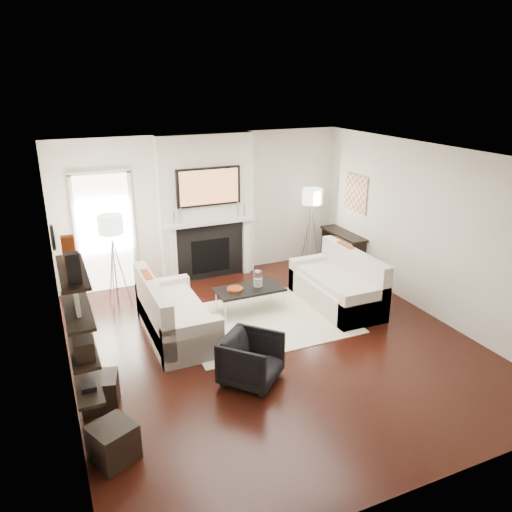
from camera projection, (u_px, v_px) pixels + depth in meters
name	position (u px, v px, depth m)	size (l,w,h in m)	color
room_envelope	(274.00, 256.00, 6.79)	(6.00, 6.00, 6.00)	black
chimney_breast	(207.00, 208.00, 9.26)	(1.80, 0.25, 2.70)	silver
fireplace_surround	(210.00, 252.00, 9.43)	(1.30, 0.02, 1.04)	black
firebox	(211.00, 256.00, 9.45)	(0.75, 0.02, 0.65)	black
mantel_pilaster_l	(174.00, 256.00, 9.12)	(0.12, 0.08, 1.10)	white
mantel_pilaster_r	(246.00, 246.00, 9.67)	(0.12, 0.08, 1.10)	white
mantel_shelf	(210.00, 222.00, 9.18)	(1.70, 0.18, 0.07)	white
tv_body	(209.00, 187.00, 8.98)	(1.20, 0.06, 0.70)	black
tv_screen	(209.00, 187.00, 8.95)	(1.10, 0.01, 0.62)	#BF723F
candlestick_l_tall	(181.00, 216.00, 8.92)	(0.04, 0.04, 0.30)	silver
candlestick_l_short	(174.00, 218.00, 8.88)	(0.04, 0.04, 0.24)	silver
candlestick_r_tall	(238.00, 209.00, 9.34)	(0.04, 0.04, 0.30)	silver
candlestick_r_short	(244.00, 210.00, 9.40)	(0.04, 0.04, 0.24)	silver
hallway_panel	(105.00, 234.00, 8.76)	(0.90, 0.02, 2.10)	white
door_trim_l	(77.00, 237.00, 8.56)	(0.06, 0.06, 2.16)	white
door_trim_r	(133.00, 231.00, 8.92)	(0.06, 0.06, 2.16)	white
door_trim_top	(99.00, 173.00, 8.37)	(1.02, 0.06, 0.06)	white
rug	(264.00, 320.00, 7.91)	(2.60, 2.00, 0.01)	beige
loveseat_left_base	(177.00, 323.00, 7.39)	(0.85, 1.80, 0.42)	beige
loveseat_left_back	(153.00, 308.00, 7.16)	(0.18, 1.80, 0.80)	beige
loveseat_left_arm_n	(193.00, 343.00, 6.67)	(0.85, 0.18, 0.60)	beige
loveseat_left_arm_s	(164.00, 297.00, 8.06)	(0.85, 0.18, 0.60)	beige
loveseat_left_cushion	(180.00, 306.00, 7.32)	(0.63, 1.44, 0.10)	beige
pillow_left_orange	(148.00, 287.00, 7.35)	(0.10, 0.42, 0.42)	#A33C14
pillow_left_charcoal	(157.00, 304.00, 6.84)	(0.10, 0.40, 0.40)	black
loveseat_right_base	(336.00, 293.00, 8.39)	(0.85, 1.80, 0.42)	beige
loveseat_right_back	(354.00, 273.00, 8.41)	(0.18, 1.80, 0.80)	beige
loveseat_right_arm_n	(364.00, 308.00, 7.67)	(0.85, 0.18, 0.60)	beige
loveseat_right_arm_s	(312.00, 272.00, 9.06)	(0.85, 0.18, 0.60)	beige
loveseat_right_cushion	(334.00, 280.00, 8.29)	(0.63, 1.44, 0.10)	beige
pillow_right_orange	(344.00, 256.00, 8.60)	(0.10, 0.42, 0.42)	#A33C14
pillow_right_charcoal	(365.00, 268.00, 8.09)	(0.10, 0.40, 0.40)	black
coffee_table	(249.00, 289.00, 8.08)	(1.10, 0.55, 0.04)	black
coffee_leg_nw	(226.00, 312.00, 7.78)	(0.02, 0.02, 0.38)	silver
coffee_leg_ne	(283.00, 301.00, 8.15)	(0.02, 0.02, 0.38)	silver
coffee_leg_sw	(216.00, 301.00, 8.15)	(0.02, 0.02, 0.38)	silver
coffee_leg_se	(271.00, 291.00, 8.53)	(0.02, 0.02, 0.38)	silver
hurricane_glass	(258.00, 279.00, 8.09)	(0.15, 0.15, 0.26)	white
hurricane_candle	(258.00, 282.00, 8.11)	(0.10, 0.10, 0.15)	white
copper_bowl	(235.00, 289.00, 7.97)	(0.26, 0.26, 0.04)	#AB481C
armchair	(251.00, 357.00, 6.24)	(0.67, 0.63, 0.69)	black
lamp_left_post	(116.00, 274.00, 8.16)	(0.02, 0.02, 1.20)	silver
lamp_left_shade	(110.00, 224.00, 7.88)	(0.40, 0.40, 0.30)	white
lamp_left_leg_a	(122.00, 273.00, 8.21)	(0.02, 0.02, 1.25)	silver
lamp_left_leg_b	(111.00, 273.00, 8.23)	(0.02, 0.02, 1.25)	silver
lamp_left_leg_c	(113.00, 277.00, 8.06)	(0.02, 0.02, 1.25)	silver
lamp_right_post	(311.00, 238.00, 10.00)	(0.02, 0.02, 1.20)	silver
lamp_right_shade	(312.00, 196.00, 9.71)	(0.40, 0.40, 0.30)	white
lamp_right_leg_a	(315.00, 237.00, 10.04)	(0.02, 0.02, 1.25)	silver
lamp_right_leg_b	(306.00, 237.00, 10.06)	(0.02, 0.02, 1.25)	silver
lamp_right_leg_c	(311.00, 240.00, 9.89)	(0.02, 0.02, 1.25)	silver
console_top	(343.00, 234.00, 9.83)	(0.35, 1.20, 0.04)	black
console_leg_n	(358.00, 260.00, 9.48)	(0.30, 0.04, 0.71)	black
console_leg_s	(328.00, 244.00, 10.43)	(0.30, 0.04, 0.71)	black
wall_art	(356.00, 193.00, 9.52)	(0.03, 0.70, 0.70)	tan
shelf_bottom	(87.00, 380.00, 5.16)	(0.25, 1.00, 0.04)	black
shelf_lower	(82.00, 346.00, 5.02)	(0.25, 1.00, 0.04)	black
shelf_upper	(77.00, 310.00, 4.89)	(0.25, 1.00, 0.04)	black
shelf_top	(72.00, 272.00, 4.75)	(0.25, 1.00, 0.04)	black
decor_magfile_a	(73.00, 268.00, 4.41)	(0.12, 0.10, 0.28)	black
decor_magfile_b	(69.00, 250.00, 4.87)	(0.12, 0.10, 0.28)	#A33C14
decor_frame_a	(77.00, 301.00, 4.78)	(0.04, 0.30, 0.22)	white
decor_frame_b	(74.00, 293.00, 5.01)	(0.04, 0.22, 0.18)	black
decor_wine_rack	(84.00, 349.00, 4.74)	(0.18, 0.25, 0.20)	black
decor_box_small	(79.00, 328.00, 5.20)	(0.15, 0.12, 0.12)	black
decor_books	(88.00, 385.00, 4.99)	(0.14, 0.20, 0.05)	black
decor_box_tall	(82.00, 354.00, 5.42)	(0.10, 0.10, 0.18)	white
clock_rim	(53.00, 238.00, 6.41)	(0.34, 0.34, 0.04)	black
clock_face	(55.00, 237.00, 6.42)	(0.29, 0.29, 0.01)	white
ottoman_near	(101.00, 392.00, 5.80)	(0.40, 0.40, 0.40)	black
ottoman_far	(113.00, 443.00, 4.99)	(0.40, 0.40, 0.40)	black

